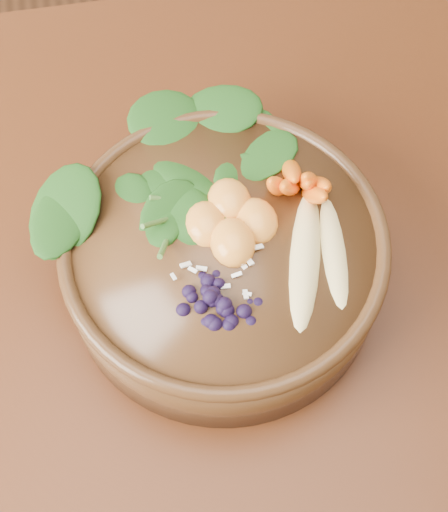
{
  "coord_description": "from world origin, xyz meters",
  "views": [
    {
      "loc": [
        -0.12,
        -0.35,
        1.44
      ],
      "look_at": [
        -0.06,
        -0.01,
        0.8
      ],
      "focal_mm": 50.0,
      "sensor_mm": 36.0,
      "label": 1
    }
  ],
  "objects_px": {
    "dining_table": "(270,303)",
    "carrot_cluster": "(303,152)",
    "kale_heap": "(190,160)",
    "banana_halves": "(321,247)",
    "mandarin_cluster": "(231,213)",
    "stoneware_bowl": "(224,261)",
    "blueberry_pile": "(210,290)"
  },
  "relations": [
    {
      "from": "banana_halves",
      "to": "dining_table",
      "type": "bearing_deg",
      "value": 151.01
    },
    {
      "from": "banana_halves",
      "to": "stoneware_bowl",
      "type": "bearing_deg",
      "value": -177.26
    },
    {
      "from": "mandarin_cluster",
      "to": "blueberry_pile",
      "type": "relative_size",
      "value": 0.69
    },
    {
      "from": "kale_heap",
      "to": "blueberry_pile",
      "type": "distance_m",
      "value": 0.15
    },
    {
      "from": "carrot_cluster",
      "to": "banana_halves",
      "type": "distance_m",
      "value": 0.09
    },
    {
      "from": "blueberry_pile",
      "to": "carrot_cluster",
      "type": "bearing_deg",
      "value": 46.8
    },
    {
      "from": "kale_heap",
      "to": "mandarin_cluster",
      "type": "distance_m",
      "value": 0.07
    },
    {
      "from": "kale_heap",
      "to": "dining_table",
      "type": "bearing_deg",
      "value": -44.67
    },
    {
      "from": "dining_table",
      "to": "stoneware_bowl",
      "type": "height_order",
      "value": "stoneware_bowl"
    },
    {
      "from": "stoneware_bowl",
      "to": "mandarin_cluster",
      "type": "xyz_separation_m",
      "value": [
        0.01,
        0.02,
        0.06
      ]
    },
    {
      "from": "stoneware_bowl",
      "to": "kale_heap",
      "type": "relative_size",
      "value": 1.53
    },
    {
      "from": "banana_halves",
      "to": "mandarin_cluster",
      "type": "distance_m",
      "value": 0.09
    },
    {
      "from": "dining_table",
      "to": "kale_heap",
      "type": "relative_size",
      "value": 7.5
    },
    {
      "from": "stoneware_bowl",
      "to": "blueberry_pile",
      "type": "height_order",
      "value": "blueberry_pile"
    },
    {
      "from": "dining_table",
      "to": "banana_halves",
      "type": "height_order",
      "value": "banana_halves"
    },
    {
      "from": "banana_halves",
      "to": "mandarin_cluster",
      "type": "height_order",
      "value": "mandarin_cluster"
    },
    {
      "from": "kale_heap",
      "to": "banana_halves",
      "type": "bearing_deg",
      "value": -47.19
    },
    {
      "from": "kale_heap",
      "to": "carrot_cluster",
      "type": "xyz_separation_m",
      "value": [
        0.11,
        -0.03,
        0.02
      ]
    },
    {
      "from": "dining_table",
      "to": "carrot_cluster",
      "type": "distance_m",
      "value": 0.23
    },
    {
      "from": "kale_heap",
      "to": "carrot_cluster",
      "type": "relative_size",
      "value": 2.37
    },
    {
      "from": "dining_table",
      "to": "kale_heap",
      "type": "height_order",
      "value": "kale_heap"
    },
    {
      "from": "stoneware_bowl",
      "to": "mandarin_cluster",
      "type": "bearing_deg",
      "value": 60.01
    },
    {
      "from": "dining_table",
      "to": "stoneware_bowl",
      "type": "distance_m",
      "value": 0.15
    },
    {
      "from": "dining_table",
      "to": "mandarin_cluster",
      "type": "xyz_separation_m",
      "value": [
        -0.05,
        0.01,
        0.2
      ]
    },
    {
      "from": "blueberry_pile",
      "to": "mandarin_cluster",
      "type": "bearing_deg",
      "value": 67.09
    },
    {
      "from": "banana_halves",
      "to": "mandarin_cluster",
      "type": "xyz_separation_m",
      "value": [
        -0.08,
        0.05,
        0.0
      ]
    },
    {
      "from": "dining_table",
      "to": "mandarin_cluster",
      "type": "bearing_deg",
      "value": 166.49
    },
    {
      "from": "blueberry_pile",
      "to": "banana_halves",
      "type": "bearing_deg",
      "value": 14.84
    },
    {
      "from": "carrot_cluster",
      "to": "mandarin_cluster",
      "type": "bearing_deg",
      "value": -129.81
    },
    {
      "from": "banana_halves",
      "to": "blueberry_pile",
      "type": "relative_size",
      "value": 1.15
    },
    {
      "from": "stoneware_bowl",
      "to": "blueberry_pile",
      "type": "distance_m",
      "value": 0.09
    },
    {
      "from": "kale_heap",
      "to": "banana_halves",
      "type": "height_order",
      "value": "kale_heap"
    }
  ]
}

